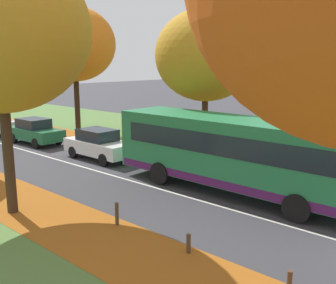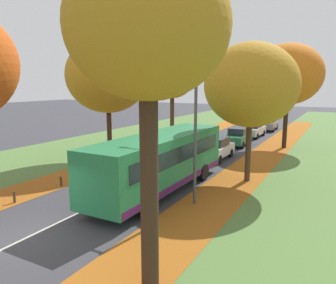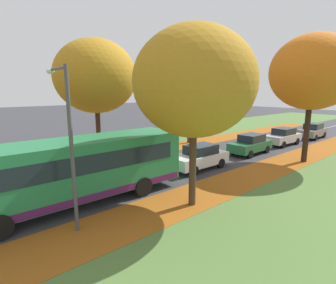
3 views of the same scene
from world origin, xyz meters
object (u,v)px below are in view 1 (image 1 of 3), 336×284
bollard_fourth (117,214)px  streetlamp_right (281,97)px  bollard_third (188,244)px  car_white_lead (99,144)px  car_green_following (35,131)px  tree_right_near (206,55)px  bollard_second (289,282)px  bus (234,151)px  tree_right_mid (74,44)px

bollard_fourth → streetlamp_right: 8.21m
bollard_third → streetlamp_right: bearing=8.0°
car_white_lead → car_green_following: size_ratio=0.99×
tree_right_near → car_green_following: (-3.71, 10.63, -4.66)m
bollard_second → bus: bus is taller
bollard_fourth → streetlamp_right: (7.25, -1.88, 3.36)m
tree_right_mid → car_white_lead: bearing=-117.9°
bollard_third → car_green_following: (5.00, 16.54, 0.54)m
bollard_second → bollard_fourth: 5.80m
bus → bollard_fourth: bearing=169.3°
car_white_lead → bus: bearing=-89.4°
tree_right_mid → bollard_fourth: 18.05m
bollard_fourth → bollard_second: bearing=-89.6°
bollard_second → bollard_fourth: bearing=90.4°
streetlamp_right → car_white_lead: bearing=102.6°
bollard_third → tree_right_near: bearing=34.1°
car_white_lead → bollard_third: bearing=-116.6°
bollard_second → car_white_lead: car_white_lead is taller
bollard_fourth → bus: (5.27, -0.99, 1.33)m
tree_right_near → bus: bearing=-131.0°
bus → bollard_second: bearing=-137.4°
tree_right_near → car_white_lead: size_ratio=1.86×
tree_right_mid → bollard_third: bearing=-117.2°
tree_right_near → bollard_second: 13.43m
bollard_second → bollard_third: size_ratio=1.01×
tree_right_mid → car_white_lead: (-3.77, -7.12, -5.54)m
bollard_third → car_white_lead: 11.49m
bollard_second → streetlamp_right: bearing=28.5°
bollard_fourth → bus: bus is taller
tree_right_mid → streetlamp_right: 16.67m
tree_right_near → bollard_second: size_ratio=13.99×
bollard_third → bollard_fourth: size_ratio=0.74×
tree_right_near → bollard_third: bearing=-145.9°
bollard_second → bollard_third: bearing=90.0°
bollard_second → car_green_following: car_green_following is taller
streetlamp_right → bus: size_ratio=0.58×
bus → car_green_following: bus is taller
bus → car_white_lead: size_ratio=2.47×
bus → car_green_following: bearing=90.9°
bollard_third → car_white_lead: bearing=63.4°
tree_right_near → bollard_third: 11.74m
streetlamp_right → car_white_lead: 9.92m
bollard_third → tree_right_mid: bearing=62.8°
bollard_fourth → car_white_lead: car_white_lead is taller
bollard_third → bus: bearing=20.0°
bollard_third → streetlamp_right: 8.06m
tree_right_mid → bus: tree_right_mid is taller
streetlamp_right → tree_right_mid: bearing=84.1°
tree_right_near → car_green_following: size_ratio=1.85×
bollard_third → car_green_following: size_ratio=0.13×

